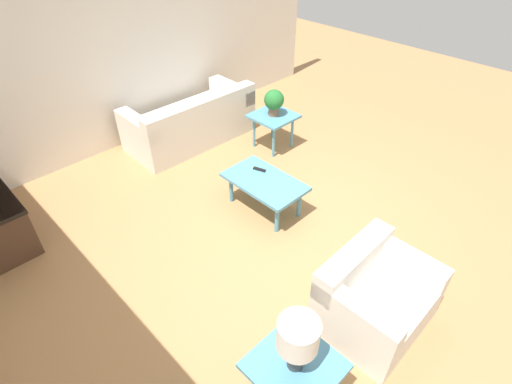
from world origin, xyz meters
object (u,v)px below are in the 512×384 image
object	(u,v)px
armchair	(373,298)
side_table_plant	(273,119)
coffee_table	(265,184)
potted_plant	(274,101)
sofa	(192,123)
table_lamp	(298,338)
side_table_lamp	(294,370)

from	to	relation	value
armchair	side_table_plant	world-z (taller)	armchair
coffee_table	potted_plant	world-z (taller)	potted_plant
potted_plant	side_table_plant	bearing A→B (deg)	-26.57
sofa	potted_plant	size ratio (longest dim) A/B	5.04
coffee_table	potted_plant	bearing A→B (deg)	-50.62
sofa	table_lamp	xyz separation A→B (m)	(-3.69, 1.89, 0.55)
armchair	side_table_plant	bearing A→B (deg)	59.14
coffee_table	potted_plant	distance (m)	1.51
side_table_plant	table_lamp	world-z (taller)	table_lamp
sofa	coffee_table	distance (m)	1.97
coffee_table	potted_plant	xyz separation A→B (m)	(0.93, -1.13, 0.37)
sofa	potted_plant	bearing A→B (deg)	127.78
potted_plant	table_lamp	bearing A→B (deg)	135.65
coffee_table	side_table_lamp	size ratio (longest dim) A/B	1.65
sofa	side_table_lamp	bearing A→B (deg)	63.93
table_lamp	side_table_lamp	bearing A→B (deg)	135.00
coffee_table	armchair	bearing A→B (deg)	166.02
sofa	armchair	bearing A→B (deg)	78.41
coffee_table	table_lamp	world-z (taller)	table_lamp
side_table_plant	potted_plant	xyz separation A→B (m)	(-0.00, 0.00, 0.29)
side_table_lamp	sofa	bearing A→B (deg)	-27.13
armchair	sofa	bearing A→B (deg)	76.69
side_table_plant	armchair	bearing A→B (deg)	149.81
table_lamp	sofa	bearing A→B (deg)	-27.13
armchair	table_lamp	world-z (taller)	table_lamp
table_lamp	potted_plant	bearing A→B (deg)	-44.35
sofa	side_table_lamp	size ratio (longest dim) A/B	3.26
side_table_lamp	coffee_table	bearing A→B (deg)	-40.40
sofa	side_table_plant	bearing A→B (deg)	127.78
side_table_plant	coffee_table	bearing A→B (deg)	129.38
sofa	coffee_table	xyz separation A→B (m)	(-1.93, 0.39, 0.07)
coffee_table	sofa	bearing A→B (deg)	-11.40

